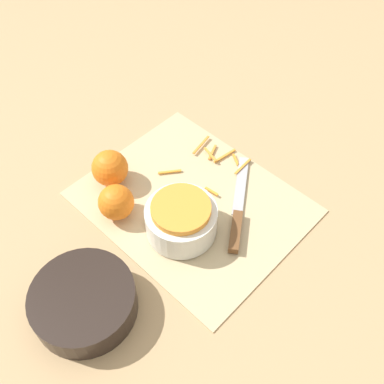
{
  "coord_description": "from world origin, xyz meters",
  "views": [
    {
      "loc": [
        -0.4,
        0.42,
        0.76
      ],
      "look_at": [
        0.0,
        0.0,
        0.04
      ],
      "focal_mm": 42.0,
      "sensor_mm": 36.0,
      "label": 1
    }
  ],
  "objects": [
    {
      "name": "knife",
      "position": [
        -0.1,
        -0.02,
        0.01
      ],
      "size": [
        0.16,
        0.22,
        0.02
      ],
      "rotation": [
        0.0,
        0.0,
        -0.97
      ],
      "color": "brown",
      "rests_on": "cutting_board"
    },
    {
      "name": "orange_right",
      "position": [
        0.17,
        0.08,
        0.05
      ],
      "size": [
        0.08,
        0.08,
        0.08
      ],
      "color": "orange",
      "rests_on": "cutting_board"
    },
    {
      "name": "ground_plane",
      "position": [
        0.0,
        0.0,
        0.0
      ],
      "size": [
        4.0,
        4.0,
        0.0
      ],
      "primitive_type": "plane",
      "color": "tan"
    },
    {
      "name": "bowl_dark",
      "position": [
        -0.03,
        0.3,
        0.03
      ],
      "size": [
        0.18,
        0.18,
        0.06
      ],
      "color": "black",
      "rests_on": "ground_plane"
    },
    {
      "name": "orange_left",
      "position": [
        0.09,
        0.13,
        0.04
      ],
      "size": [
        0.07,
        0.07,
        0.07
      ],
      "color": "orange",
      "rests_on": "cutting_board"
    },
    {
      "name": "peel_pile",
      "position": [
        0.04,
        -0.12,
        0.01
      ],
      "size": [
        0.14,
        0.17,
        0.01
      ],
      "color": "orange",
      "rests_on": "cutting_board"
    },
    {
      "name": "cutting_board",
      "position": [
        0.0,
        0.0,
        0.0
      ],
      "size": [
        0.44,
        0.36,
        0.01
      ],
      "color": "#CCB284",
      "rests_on": "ground_plane"
    },
    {
      "name": "bowl_speckled",
      "position": [
        -0.03,
        0.07,
        0.04
      ],
      "size": [
        0.14,
        0.14,
        0.08
      ],
      "color": "silver",
      "rests_on": "cutting_board"
    }
  ]
}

